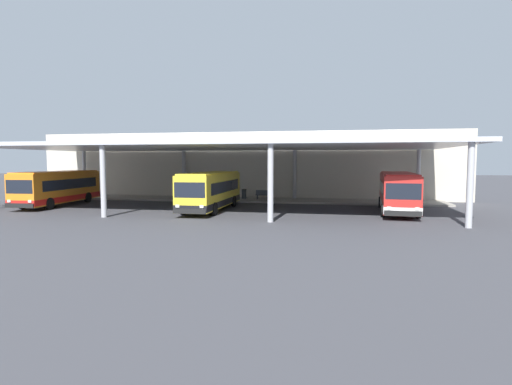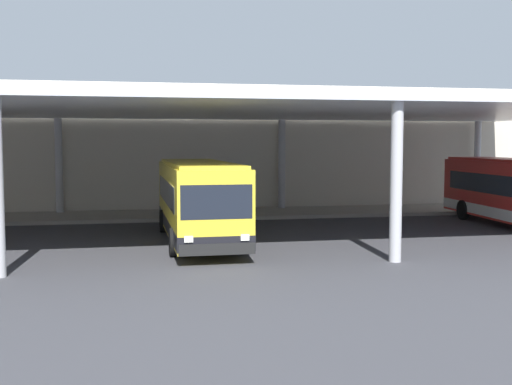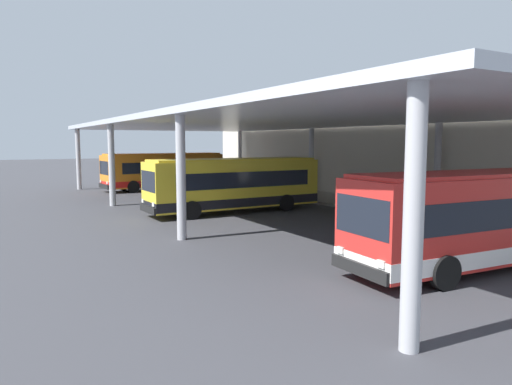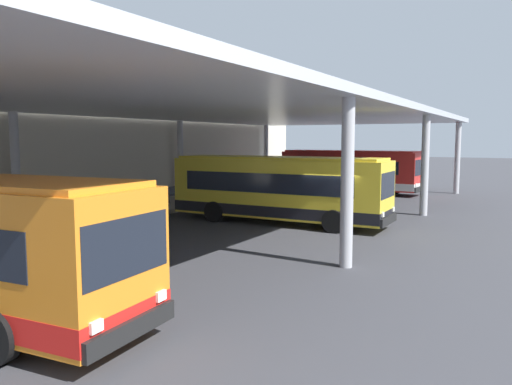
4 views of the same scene
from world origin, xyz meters
TOP-DOWN VIEW (x-y plane):
  - ground_plane at (0.00, 0.00)m, footprint 200.00×200.00m
  - platform_kerb at (0.00, 11.75)m, footprint 42.00×4.50m
  - station_building_facade at (0.00, 15.00)m, footprint 48.00×1.60m
  - canopy_shelter at (0.00, 5.50)m, footprint 40.00×17.00m
  - bus_second_bay at (0.25, 3.09)m, footprint 2.80×10.55m
  - bench_waiting at (3.22, 11.82)m, footprint 1.80×0.45m
  - trash_bin at (1.02, 12.07)m, footprint 0.52×0.52m

SIDE VIEW (x-z plane):
  - ground_plane at x=0.00m, z-range 0.00..0.00m
  - platform_kerb at x=0.00m, z-range 0.00..0.18m
  - bench_waiting at x=3.22m, z-range 0.20..1.12m
  - trash_bin at x=1.02m, z-range 0.19..1.17m
  - bus_second_bay at x=0.25m, z-range 0.07..3.24m
  - station_building_facade at x=0.00m, z-range 0.00..7.30m
  - canopy_shelter at x=0.00m, z-range 2.54..8.09m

